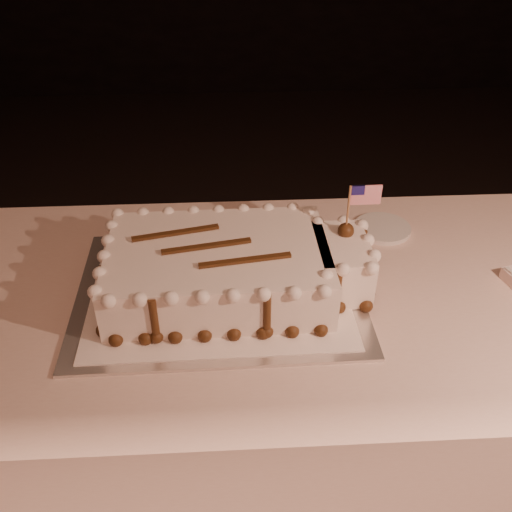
{
  "coord_description": "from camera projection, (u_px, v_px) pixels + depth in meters",
  "views": [
    {
      "loc": [
        -0.18,
        -0.37,
        1.54
      ],
      "look_at": [
        -0.12,
        0.6,
        0.84
      ],
      "focal_mm": 40.0,
      "sensor_mm": 36.0,
      "label": 1
    }
  ],
  "objects": [
    {
      "name": "doily",
      "position": [
        219.0,
        289.0,
        1.24
      ],
      "size": [
        0.56,
        0.43,
        0.0
      ],
      "primitive_type": "cube",
      "rotation": [
        0.0,
        0.0,
        0.01
      ],
      "color": "white",
      "rests_on": "cake_board"
    },
    {
      "name": "sheet_cake",
      "position": [
        234.0,
        268.0,
        1.21
      ],
      "size": [
        0.59,
        0.34,
        0.23
      ],
      "color": "white",
      "rests_on": "doily"
    },
    {
      "name": "room_shell",
      "position": [
        488.0,
        100.0,
        0.39
      ],
      "size": [
        6.1,
        8.1,
        2.9
      ],
      "color": "black",
      "rests_on": "ground"
    },
    {
      "name": "side_plate",
      "position": [
        382.0,
        228.0,
        1.45
      ],
      "size": [
        0.14,
        0.14,
        0.01
      ],
      "primitive_type": "cylinder",
      "color": "silver",
      "rests_on": "banquet_table"
    },
    {
      "name": "cake_board",
      "position": [
        219.0,
        291.0,
        1.24
      ],
      "size": [
        0.62,
        0.47,
        0.01
      ],
      "primitive_type": "cube",
      "rotation": [
        0.0,
        0.0,
        0.01
      ],
      "color": "silver",
      "rests_on": "banquet_table"
    },
    {
      "name": "banquet_table",
      "position": [
        304.0,
        404.0,
        1.47
      ],
      "size": [
        2.4,
        0.8,
        0.75
      ],
      "primitive_type": "cube",
      "color": "beige",
      "rests_on": "ground"
    }
  ]
}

